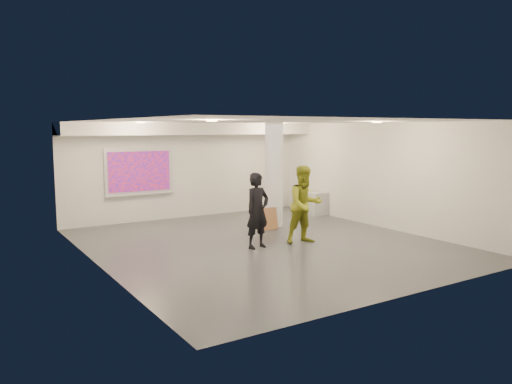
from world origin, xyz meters
TOP-DOWN VIEW (x-y plane):
  - floor at (0.00, 0.00)m, footprint 8.00×9.00m
  - ceiling at (0.00, 0.00)m, footprint 8.00×9.00m
  - wall_back at (0.00, 4.50)m, footprint 8.00×0.01m
  - wall_front at (0.00, -4.50)m, footprint 8.00×0.01m
  - wall_left at (-4.00, 0.00)m, footprint 0.01×9.00m
  - wall_right at (4.00, 0.00)m, footprint 0.01×9.00m
  - soffit_band at (0.00, 3.95)m, footprint 8.00×1.10m
  - downlight_nw at (-2.20, 2.50)m, footprint 0.22×0.22m
  - downlight_ne at (2.20, 2.50)m, footprint 0.22×0.22m
  - downlight_sw at (-2.20, -1.50)m, footprint 0.22×0.22m
  - downlight_se at (2.20, -1.50)m, footprint 0.22×0.22m
  - column at (1.50, 1.80)m, footprint 0.52×0.52m
  - projection_screen at (-1.60, 4.45)m, footprint 2.10×0.13m
  - credenza at (3.72, 2.92)m, footprint 0.55×1.29m
  - postit_pad at (3.74, 3.10)m, footprint 0.24×0.31m
  - cardboard_back at (1.01, 1.37)m, footprint 0.58×0.21m
  - cardboard_front at (0.85, 1.43)m, footprint 0.60×0.39m
  - woman at (-0.37, -0.24)m, footprint 0.72×0.53m
  - man at (0.90, -0.43)m, footprint 1.02×0.83m

SIDE VIEW (x-z plane):
  - floor at x=0.00m, z-range -0.01..0.01m
  - cardboard_front at x=0.85m, z-range 0.00..0.60m
  - cardboard_back at x=1.01m, z-range 0.00..0.62m
  - credenza at x=3.72m, z-range 0.00..0.75m
  - postit_pad at x=3.74m, z-range 0.75..0.78m
  - woman at x=-0.37m, z-range 0.00..1.80m
  - man at x=0.90m, z-range 0.00..1.93m
  - wall_back at x=0.00m, z-range 0.00..3.00m
  - wall_front at x=0.00m, z-range 0.00..3.00m
  - wall_left at x=-4.00m, z-range 0.00..3.00m
  - wall_right at x=4.00m, z-range 0.00..3.00m
  - column at x=1.50m, z-range 0.00..3.00m
  - projection_screen at x=-1.60m, z-range 0.82..2.24m
  - soffit_band at x=0.00m, z-range 2.64..3.00m
  - downlight_nw at x=-2.20m, z-range 2.97..2.99m
  - downlight_ne at x=2.20m, z-range 2.97..2.99m
  - downlight_sw at x=-2.20m, z-range 2.97..2.99m
  - downlight_se at x=2.20m, z-range 2.97..2.99m
  - ceiling at x=0.00m, z-range 3.00..3.00m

